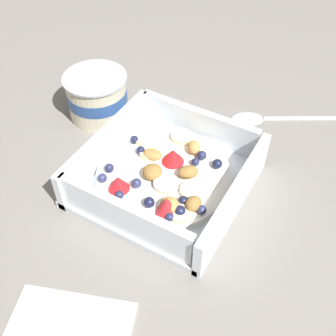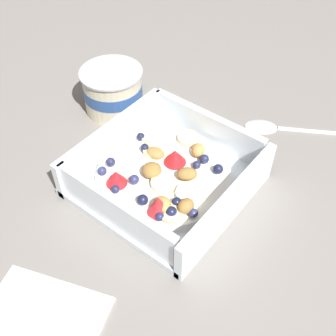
# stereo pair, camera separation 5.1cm
# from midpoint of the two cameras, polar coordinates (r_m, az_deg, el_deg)

# --- Properties ---
(ground_plane) EXTENTS (2.40, 2.40, 0.00)m
(ground_plane) POSITION_cam_midpoint_polar(r_m,az_deg,el_deg) (0.53, -3.30, -2.50)
(ground_plane) COLOR gray
(fruit_bowl) EXTENTS (0.19, 0.19, 0.06)m
(fruit_bowl) POSITION_cam_midpoint_polar(r_m,az_deg,el_deg) (0.52, -2.87, -1.17)
(fruit_bowl) COLOR white
(fruit_bowl) RESTS_ON ground
(spoon) EXTENTS (0.10, 0.16, 0.01)m
(spoon) POSITION_cam_midpoint_polar(r_m,az_deg,el_deg) (0.63, 10.95, 6.81)
(spoon) COLOR silver
(spoon) RESTS_ON ground
(yogurt_cup) EXTENTS (0.09, 0.09, 0.07)m
(yogurt_cup) POSITION_cam_midpoint_polar(r_m,az_deg,el_deg) (0.63, -12.00, 9.55)
(yogurt_cup) COLOR beige
(yogurt_cup) RESTS_ON ground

